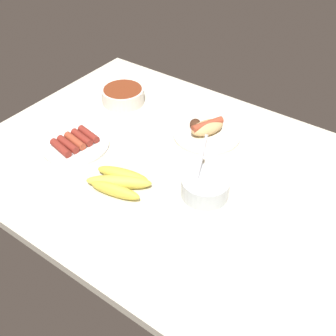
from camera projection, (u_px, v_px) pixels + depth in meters
ground_plane at (170, 167)px, 125.34cm from camera, size 120.00×90.00×3.00cm
plate_sausages at (75, 144)px, 130.05cm from camera, size 21.31×21.31×3.38cm
banana_bunch at (119, 182)px, 115.33cm from camera, size 18.51×13.63×3.95cm
bowl_coleslaw at (205, 186)px, 112.22cm from camera, size 13.43×13.80×15.09cm
plate_hotdog_assembled at (206, 131)px, 134.18cm from camera, size 22.33×22.33×5.61cm
bowl_chili at (123, 95)px, 148.94cm from camera, size 15.52×15.52×5.49cm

